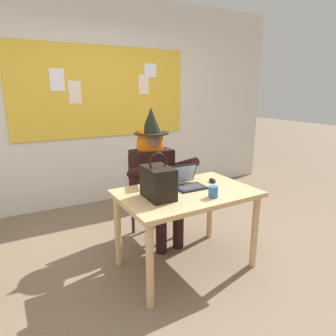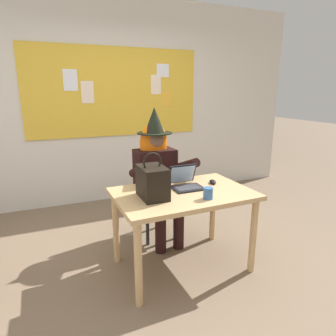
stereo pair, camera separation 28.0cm
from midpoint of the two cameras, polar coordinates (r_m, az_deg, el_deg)
name	(u,v)px [view 2 (the right image)]	position (r m, az deg, el deg)	size (l,w,h in m)	color
ground_plane	(170,266)	(2.86, 3.35, -18.60)	(24.00, 24.00, 0.00)	#75604C
wall_back_bulletin	(115,102)	(4.27, -8.34, 12.59)	(5.72, 2.21, 2.81)	silver
desk_main	(183,202)	(2.59, 6.06, -6.71)	(1.20, 0.80, 0.73)	tan
chair_at_desk	(153,190)	(3.26, -0.47, -4.29)	(0.44, 0.44, 0.91)	black
person_costumed	(157,168)	(3.07, 0.48, -0.03)	(0.61, 0.66, 1.41)	black
laptop	(186,182)	(2.66, 6.48, -2.86)	(0.27, 0.27, 0.20)	black
computer_mouse	(213,182)	(2.81, 11.53, -2.68)	(0.06, 0.10, 0.03)	black
handbag	(152,182)	(2.37, 0.33, -2.75)	(0.20, 0.30, 0.38)	black
coffee_mug	(208,193)	(2.41, 11.12, -4.90)	(0.08, 0.08, 0.10)	#336099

